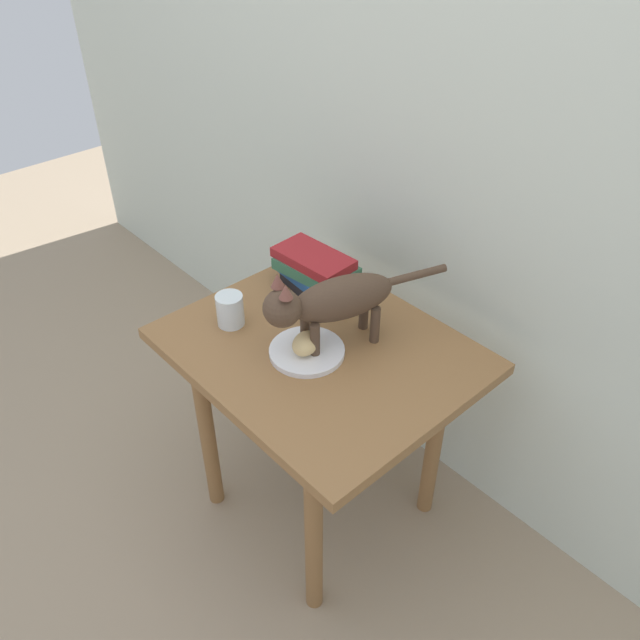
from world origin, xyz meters
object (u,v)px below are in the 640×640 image
object	(u,v)px
plate	(306,350)
candle_jar	(230,311)
book_stack	(315,272)
cat	(331,301)
side_table	(320,374)
bread_roll	(306,343)

from	to	relation	value
plate	candle_jar	bearing A→B (deg)	-163.44
book_stack	candle_jar	size ratio (longest dim) A/B	2.73
plate	cat	size ratio (longest dim) A/B	0.40
side_table	candle_jar	distance (m)	0.28
cat	candle_jar	world-z (taller)	cat
side_table	plate	world-z (taller)	plate
side_table	book_stack	xyz separation A→B (m)	(-0.19, 0.15, 0.15)
side_table	candle_jar	size ratio (longest dim) A/B	8.55
candle_jar	plate	bearing A→B (deg)	16.56
cat	candle_jar	bearing A→B (deg)	-151.03
plate	book_stack	size ratio (longest dim) A/B	0.79
book_stack	cat	bearing A→B (deg)	-32.91
bread_roll	book_stack	world-z (taller)	book_stack
candle_jar	side_table	bearing A→B (deg)	25.93
plate	book_stack	bearing A→B (deg)	133.25
bread_roll	book_stack	xyz separation A→B (m)	(-0.19, 0.20, 0.02)
book_stack	bread_roll	bearing A→B (deg)	-46.55
cat	book_stack	distance (m)	0.25
side_table	book_stack	size ratio (longest dim) A/B	3.13
plate	bread_roll	size ratio (longest dim) A/B	2.30
cat	side_table	bearing A→B (deg)	-121.65
bread_roll	candle_jar	distance (m)	0.23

